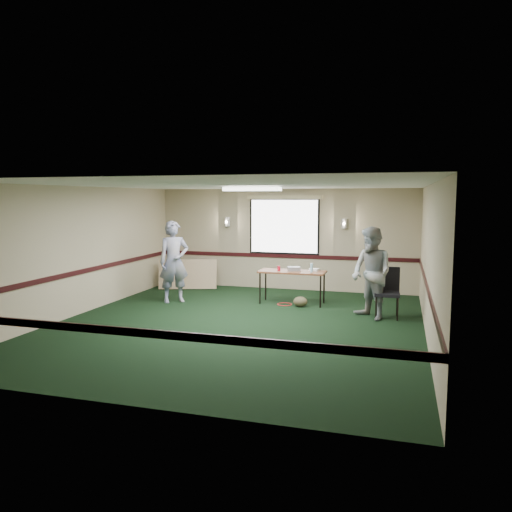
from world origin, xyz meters
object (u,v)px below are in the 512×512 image
(folding_table, at_px, (292,273))
(person_right, at_px, (371,273))
(projector, at_px, (294,269))
(person_left, at_px, (174,262))
(conference_chair, at_px, (387,288))

(folding_table, bearing_deg, person_right, -27.19)
(projector, height_order, person_right, person_right)
(person_left, bearing_deg, conference_chair, -39.85)
(projector, bearing_deg, person_left, 172.06)
(folding_table, relative_size, person_right, 0.82)
(projector, relative_size, person_left, 0.15)
(person_left, height_order, person_right, person_left)
(folding_table, height_order, conference_chair, conference_chair)
(conference_chair, distance_m, person_right, 0.53)
(person_left, bearing_deg, projector, -25.60)
(conference_chair, bearing_deg, projector, 158.53)
(conference_chair, height_order, person_left, person_left)
(person_right, bearing_deg, folding_table, -160.80)
(person_right, bearing_deg, person_left, -137.72)
(projector, xyz_separation_m, conference_chair, (2.13, -0.74, -0.21))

